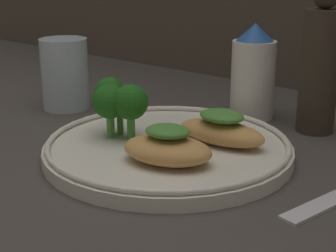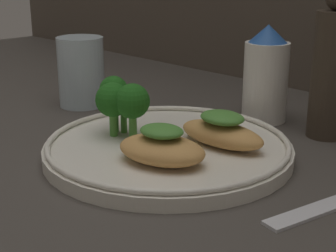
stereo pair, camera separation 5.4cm
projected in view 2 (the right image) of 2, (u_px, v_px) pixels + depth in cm
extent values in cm
cube|color=#3D3833|center=(168.00, 160.00, 55.64)|extent=(180.00, 180.00, 1.00)
cylinder|color=silver|center=(168.00, 150.00, 55.27)|extent=(26.57, 26.57, 1.40)
torus|color=silver|center=(168.00, 141.00, 54.96)|extent=(25.97, 25.97, 0.60)
ellipsoid|color=tan|center=(162.00, 150.00, 49.63)|extent=(10.24, 8.24, 2.61)
ellipsoid|color=#478433|center=(162.00, 131.00, 49.04)|extent=(5.23, 4.66, 1.22)
ellipsoid|color=tan|center=(222.00, 134.00, 54.18)|extent=(10.30, 5.16, 2.46)
ellipsoid|color=#478433|center=(222.00, 118.00, 53.59)|extent=(5.16, 4.24, 1.29)
cylinder|color=#4C8E38|center=(133.00, 126.00, 56.27)|extent=(0.88, 0.88, 2.91)
sphere|color=#1E5B19|center=(132.00, 101.00, 55.40)|extent=(3.84, 3.84, 3.84)
cylinder|color=#4C8E38|center=(124.00, 120.00, 58.15)|extent=(0.71, 0.71, 2.90)
sphere|color=#1E5B19|center=(123.00, 100.00, 57.40)|extent=(2.79, 2.79, 2.79)
cylinder|color=#4C8E38|center=(114.00, 116.00, 58.40)|extent=(0.90, 0.90, 3.73)
sphere|color=#1E5B19|center=(114.00, 90.00, 57.47)|extent=(3.23, 3.23, 3.23)
cylinder|color=#4C8E38|center=(113.00, 124.00, 57.10)|extent=(0.86, 0.86, 2.84)
sphere|color=#1E5B19|center=(113.00, 100.00, 56.25)|extent=(3.81, 3.81, 3.81)
cylinder|color=white|center=(265.00, 82.00, 66.22)|extent=(5.71, 5.71, 10.22)
cone|color=#23519E|center=(268.00, 33.00, 64.28)|extent=(4.86, 4.86, 2.25)
cylinder|color=#382D23|center=(331.00, 76.00, 59.37)|extent=(4.52, 4.52, 14.74)
cylinder|color=silver|center=(81.00, 72.00, 73.10)|extent=(6.57, 6.57, 9.83)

